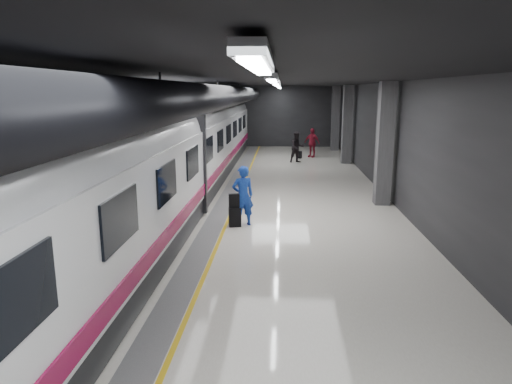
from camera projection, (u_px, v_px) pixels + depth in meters
name	position (u px, v px, depth m)	size (l,w,h in m)	color
ground	(258.00, 216.00, 15.48)	(40.00, 40.00, 0.00)	silver
platform_hall	(251.00, 109.00, 15.66)	(10.02, 40.02, 4.51)	black
train	(161.00, 155.00, 15.21)	(3.05, 38.00, 4.05)	black
traveler_main	(243.00, 196.00, 14.26)	(0.69, 0.46, 1.90)	#1753B1
suitcase_main	(235.00, 217.00, 14.25)	(0.37, 0.24, 0.61)	black
shoulder_bag	(234.00, 201.00, 14.16)	(0.32, 0.17, 0.43)	black
traveler_far_a	(297.00, 147.00, 26.89)	(0.89, 0.69, 1.82)	black
traveler_far_b	(312.00, 143.00, 29.13)	(1.08, 0.45, 1.85)	maroon
suitcase_far	(299.00, 155.00, 28.75)	(0.31, 0.20, 0.46)	black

